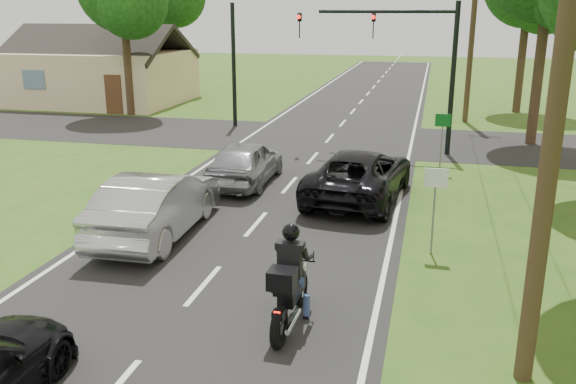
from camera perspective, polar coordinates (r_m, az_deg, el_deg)
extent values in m
plane|color=#2C5718|center=(13.28, -7.91, -8.69)|extent=(140.00, 140.00, 0.00)
cube|color=black|center=(22.34, 1.33, 2.02)|extent=(8.00, 100.00, 0.01)
cube|color=black|center=(28.08, 3.92, 5.02)|extent=(60.00, 7.00, 0.01)
torus|color=black|center=(12.21, 1.20, -9.03)|extent=(0.17, 0.71, 0.71)
torus|color=black|center=(10.83, -0.85, -12.59)|extent=(0.19, 0.77, 0.77)
cube|color=black|center=(11.47, 0.38, -9.04)|extent=(0.32, 1.02, 0.32)
sphere|color=black|center=(11.62, 0.72, -7.64)|extent=(0.36, 0.36, 0.36)
cube|color=black|center=(11.06, -0.10, -8.96)|extent=(0.38, 0.60, 0.11)
cube|color=#FF0C07|center=(10.57, -1.03, -11.27)|extent=(0.11, 0.03, 0.05)
cylinder|color=silver|center=(11.08, 0.48, -12.01)|extent=(0.12, 0.86, 0.10)
cylinder|color=black|center=(11.73, 0.98, -6.36)|extent=(0.66, 0.05, 0.04)
cube|color=black|center=(10.64, -0.55, -8.12)|extent=(0.48, 0.44, 0.34)
cube|color=black|center=(11.05, 0.18, -6.34)|extent=(0.43, 0.25, 0.64)
sphere|color=black|center=(10.94, 0.28, -3.77)|extent=(0.32, 0.32, 0.32)
cylinder|color=navy|center=(11.88, -0.50, -10.39)|extent=(0.13, 0.13, 0.48)
cylinder|color=navy|center=(11.77, 1.75, -10.65)|extent=(0.13, 0.13, 0.48)
imported|color=black|center=(18.94, 6.70, 1.65)|extent=(3.11, 5.77, 1.54)
imported|color=#B8B8BD|center=(16.06, -12.20, -1.11)|extent=(1.94, 5.15, 1.68)
imported|color=#919498|center=(20.51, -3.99, 2.84)|extent=(1.79, 4.41, 1.50)
cylinder|color=black|center=(25.28, 15.15, 10.08)|extent=(0.20, 0.20, 6.00)
cylinder|color=black|center=(25.22, 9.22, 16.34)|extent=(5.40, 0.14, 0.14)
imported|color=black|center=(25.27, 7.99, 15.14)|extent=(0.16, 0.36, 1.00)
imported|color=black|center=(25.74, 1.09, 15.32)|extent=(0.16, 0.36, 1.00)
sphere|color=#FF0C07|center=(25.08, 7.98, 15.89)|extent=(0.16, 0.16, 0.16)
sphere|color=#FF0C07|center=(25.56, 1.01, 16.05)|extent=(0.16, 0.16, 0.16)
cylinder|color=black|center=(30.83, -5.10, 11.66)|extent=(0.20, 0.20, 6.00)
cylinder|color=#4B3722|center=(9.31, 24.31, 11.24)|extent=(0.28, 0.28, 10.00)
cylinder|color=#4B3722|center=(33.18, 16.92, 14.85)|extent=(0.28, 0.28, 10.00)
cylinder|color=slate|center=(14.88, 13.46, -2.02)|extent=(0.05, 0.05, 2.00)
cube|color=silver|center=(14.59, 13.70, 1.29)|extent=(0.55, 0.04, 0.45)
cylinder|color=slate|center=(22.62, 14.15, 4.29)|extent=(0.05, 0.05, 2.00)
cube|color=#0C591E|center=(22.42, 14.31, 6.52)|extent=(0.55, 0.04, 0.45)
cylinder|color=#332316|center=(28.54, 22.47, 11.11)|extent=(0.44, 0.44, 7.00)
cylinder|color=#332316|center=(37.51, 21.05, 11.87)|extent=(0.44, 0.44, 6.44)
cylinder|color=#332316|center=(35.34, -14.80, 11.95)|extent=(0.44, 0.44, 6.16)
sphere|color=black|center=(34.31, -14.46, 16.83)|extent=(3.84, 3.84, 3.84)
cylinder|color=#332316|center=(45.17, -11.09, 13.45)|extent=(0.44, 0.44, 6.72)
cube|color=#CDB58E|center=(40.89, -17.04, 10.26)|extent=(10.00, 8.00, 3.20)
cube|color=black|center=(39.02, -18.80, 12.94)|extent=(10.20, 4.00, 2.29)
cube|color=black|center=(42.47, -15.91, 13.41)|extent=(10.20, 4.00, 2.29)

